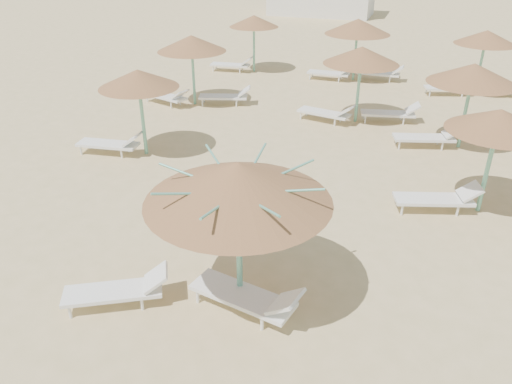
% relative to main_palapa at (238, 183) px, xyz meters
% --- Properties ---
extents(ground, '(120.00, 120.00, 0.00)m').
position_rel_main_palapa_xyz_m(ground, '(-0.33, 0.01, -2.51)').
color(ground, '#D0B27F').
rests_on(ground, ground).
extents(main_palapa, '(3.23, 3.23, 2.89)m').
position_rel_main_palapa_xyz_m(main_palapa, '(0.00, 0.00, 0.00)').
color(main_palapa, '#69B69D').
rests_on(main_palapa, ground).
extents(lounger_main_a, '(1.97, 1.44, 0.70)m').
position_rel_main_palapa_xyz_m(lounger_main_a, '(-2.07, -0.82, -2.18)').
color(lounger_main_a, white).
rests_on(lounger_main_a, ground).
extents(lounger_main_b, '(2.21, 1.05, 0.77)m').
position_rel_main_palapa_xyz_m(lounger_main_b, '(0.27, -0.26, -2.15)').
color(lounger_main_b, white).
rests_on(lounger_main_b, ground).
extents(palapa_field, '(18.94, 13.71, 2.73)m').
position_rel_main_palapa_xyz_m(palapa_field, '(2.53, 10.54, -0.21)').
color(palapa_field, '#69B69D').
rests_on(palapa_field, ground).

